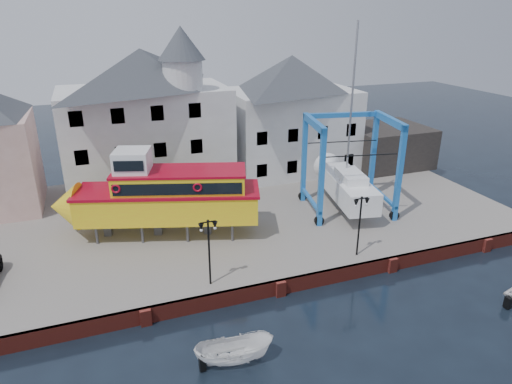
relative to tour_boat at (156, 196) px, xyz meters
name	(u,v)px	position (x,y,z in m)	size (l,w,h in m)	color
ground	(280,295)	(5.86, -8.74, -4.00)	(140.00, 140.00, 0.00)	black
hardstanding	(228,216)	(5.86, 2.26, -3.50)	(44.00, 22.00, 1.00)	slate
quay_wall	(280,287)	(5.86, -8.63, -3.50)	(44.00, 0.47, 1.00)	maroon
building_white_main	(147,119)	(0.99, 9.66, 3.35)	(14.00, 8.30, 14.00)	silver
building_white_right	(291,114)	(14.86, 10.26, 2.60)	(12.00, 8.00, 11.20)	silver
shed_dark	(385,145)	(24.86, 8.26, -1.00)	(8.00, 7.00, 4.00)	black
lamp_post_left	(208,236)	(1.86, -7.54, 0.18)	(1.12, 0.32, 4.20)	black
lamp_post_right	(361,211)	(11.86, -7.54, 0.18)	(1.12, 0.32, 4.20)	black
tour_boat	(156,196)	(0.00, 0.00, 0.00)	(14.96, 7.66, 6.35)	#59595E
travel_lift	(344,178)	(15.17, 0.05, -0.59)	(7.62, 9.86, 14.46)	blue
motorboat_a	(234,362)	(1.54, -13.17, -4.00)	(1.47, 3.90, 1.51)	white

